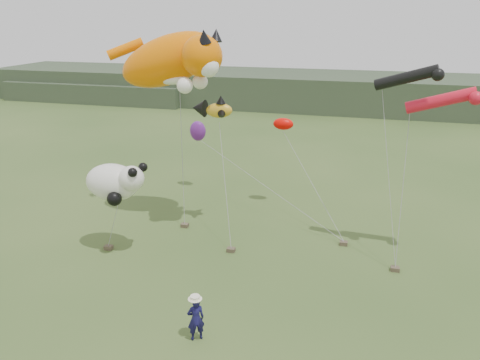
% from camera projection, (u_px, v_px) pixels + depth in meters
% --- Properties ---
extents(ground, '(120.00, 120.00, 0.00)m').
position_uv_depth(ground, '(217.00, 314.00, 18.23)').
color(ground, '#385123').
rests_on(ground, ground).
extents(headland, '(90.00, 13.00, 4.00)m').
position_uv_depth(headland, '(302.00, 91.00, 59.00)').
color(headland, '#2D3D28').
rests_on(headland, ground).
extents(festival_attendant, '(0.74, 0.68, 1.70)m').
position_uv_depth(festival_attendant, '(196.00, 319.00, 16.54)').
color(festival_attendant, '#141143').
rests_on(festival_attendant, ground).
extents(sandbag_anchors, '(14.05, 3.84, 0.20)m').
position_uv_depth(sandbag_anchors, '(249.00, 246.00, 23.33)').
color(sandbag_anchors, brown).
rests_on(sandbag_anchors, ground).
extents(cat_kite, '(7.13, 3.80, 4.05)m').
position_uv_depth(cat_kite, '(175.00, 60.00, 23.65)').
color(cat_kite, '#F56F00').
rests_on(cat_kite, ground).
extents(fish_kite, '(2.35, 1.59, 1.22)m').
position_uv_depth(fish_kite, '(212.00, 109.00, 24.19)').
color(fish_kite, gold).
rests_on(fish_kite, ground).
extents(tube_kites, '(4.52, 1.26, 2.28)m').
position_uv_depth(tube_kites, '(431.00, 90.00, 20.31)').
color(tube_kites, black).
rests_on(tube_kites, ground).
extents(panda_kite, '(3.11, 2.01, 1.94)m').
position_uv_depth(panda_kite, '(115.00, 182.00, 22.06)').
color(panda_kite, white).
rests_on(panda_kite, ground).
extents(misc_kites, '(6.93, 2.14, 2.11)m').
position_uv_depth(misc_kites, '(227.00, 129.00, 29.03)').
color(misc_kites, '#ED0802').
rests_on(misc_kites, ground).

